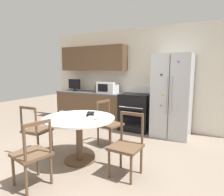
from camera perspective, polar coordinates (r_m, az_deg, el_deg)
The scene contains 16 objects.
ground_plane at distance 3.51m, azimuth -11.05°, elevation -17.87°, with size 14.00×14.00×0.00m, color gray.
back_wall at distance 5.53m, azimuth 3.30°, elevation 7.18°, with size 5.20×0.44×2.60m.
kitchen_counter at distance 5.81m, azimuth -6.03°, elevation -2.61°, with size 2.04×0.64×0.90m.
refrigerator at distance 4.76m, azimuth 16.83°, elevation 0.61°, with size 0.82×0.78×1.87m.
oven_range at distance 5.14m, azimuth 6.85°, elevation -3.84°, with size 0.75×0.68×1.08m.
microwave at distance 5.43m, azimuth -1.28°, elevation 3.04°, with size 0.52×0.36×0.29m.
countertop_tv at distance 6.04m, azimuth -10.70°, elevation 3.80°, with size 0.40×0.16×0.35m.
counter_bottle at distance 5.74m, azimuth -4.59°, elevation 2.83°, with size 0.07×0.07×0.27m.
dining_table at distance 3.38m, azimuth -9.38°, elevation -7.93°, with size 1.18×1.18×0.75m.
dining_chair_left at distance 3.91m, azimuth -20.84°, elevation -8.65°, with size 0.45×0.45×0.90m.
dining_chair_far at distance 4.09m, azimuth -0.87°, elevation -7.38°, with size 0.51×0.51×0.90m.
dining_chair_right at distance 2.97m, azimuth 4.20°, elevation -13.54°, with size 0.44×0.44×0.90m.
dining_chair_near at distance 2.89m, azimuth -21.76°, elevation -14.73°, with size 0.50×0.50×0.90m.
candle_glass at distance 3.47m, azimuth -14.12°, elevation -4.46°, with size 0.08×0.08×0.08m.
folded_napkin at distance 3.17m, azimuth -5.27°, elevation -5.63°, with size 0.17×0.07×0.05m.
wallet at distance 3.40m, azimuth -6.20°, elevation -4.68°, with size 0.16×0.16×0.07m.
Camera 1 is at (2.02, -2.42, 1.53)m, focal length 32.00 mm.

